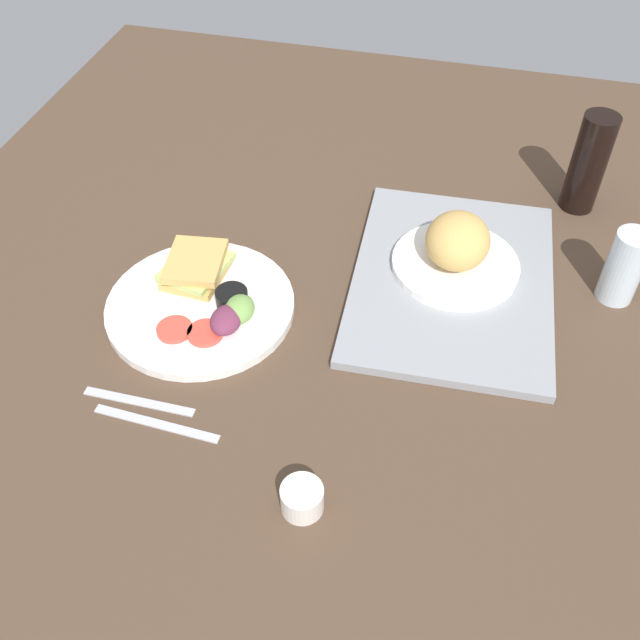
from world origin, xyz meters
TOP-DOWN VIEW (x-y plane):
  - ground_plane at (0.00, 0.00)cm, footprint 190.00×150.00cm
  - serving_tray at (-15.31, 21.65)cm, footprint 46.33×34.84cm
  - bread_plate_near at (-18.03, 21.46)cm, footprint 21.51×21.51cm
  - plate_with_salad at (0.12, -16.98)cm, footprint 30.60×30.60cm
  - drinking_glass at (-19.09, 48.04)cm, footprint 6.00×6.00cm
  - soda_bottle at (-42.96, 41.84)cm, footprint 6.40×6.40cm
  - espresso_cup at (31.21, 8.00)cm, footprint 5.60×5.60cm
  - fork at (20.76, -19.38)cm, footprint 1.40×17.00cm
  - knife at (23.76, -15.38)cm, footprint 2.27×19.04cm

SIDE VIEW (x-z plane):
  - ground_plane at x=0.00cm, z-range -3.00..0.00cm
  - fork at x=20.76cm, z-range 0.00..0.50cm
  - knife at x=23.76cm, z-range 0.00..0.50cm
  - serving_tray at x=-15.31cm, z-range 0.00..1.60cm
  - plate_with_salad at x=0.12cm, z-range -1.07..4.33cm
  - espresso_cup at x=31.21cm, z-range 0.00..4.00cm
  - bread_plate_near at x=-18.03cm, z-range 0.49..10.33cm
  - drinking_glass at x=-19.09cm, z-range 0.00..12.90cm
  - soda_bottle at x=-42.96cm, z-range 0.00..18.93cm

